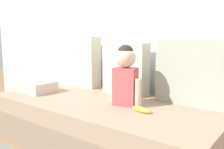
{
  "coord_description": "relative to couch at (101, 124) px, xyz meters",
  "views": [
    {
      "loc": [
        1.37,
        -1.62,
        0.98
      ],
      "look_at": [
        0.12,
        0.0,
        0.67
      ],
      "focal_mm": 39.42,
      "sensor_mm": 36.0,
      "label": 1
    }
  ],
  "objects": [
    {
      "name": "throw_pillow_left",
      "position": [
        -0.67,
        0.38,
        0.49
      ],
      "size": [
        0.56,
        0.16,
        0.57
      ],
      "primitive_type": "cube",
      "color": "beige",
      "rests_on": "couch"
    },
    {
      "name": "couch",
      "position": [
        0.0,
        0.0,
        0.0
      ],
      "size": [
        2.15,
        0.96,
        0.42
      ],
      "color": "#826C5B",
      "rests_on": "ground"
    },
    {
      "name": "banana",
      "position": [
        0.45,
        -0.06,
        0.23
      ],
      "size": [
        0.17,
        0.07,
        0.04
      ],
      "primitive_type": "ellipsoid",
      "rotation": [
        0.0,
        0.0,
        -0.15
      ],
      "color": "yellow",
      "rests_on": "couch"
    },
    {
      "name": "throw_pillow_center",
      "position": [
        0.0,
        0.38,
        0.46
      ],
      "size": [
        0.47,
        0.16,
        0.51
      ],
      "primitive_type": "cube",
      "color": "beige",
      "rests_on": "couch"
    },
    {
      "name": "folded_blanket",
      "position": [
        -0.8,
        -0.12,
        0.26
      ],
      "size": [
        0.4,
        0.28,
        0.11
      ],
      "primitive_type": "cube",
      "color": "beige",
      "rests_on": "couch"
    },
    {
      "name": "toddler",
      "position": [
        0.24,
        0.02,
        0.48
      ],
      "size": [
        0.3,
        0.17,
        0.5
      ],
      "color": "#B24C51",
      "rests_on": "couch"
    },
    {
      "name": "throw_pillow_right",
      "position": [
        0.67,
        0.38,
        0.48
      ],
      "size": [
        0.59,
        0.16,
        0.54
      ],
      "primitive_type": "cube",
      "color": "#99A393",
      "rests_on": "couch"
    },
    {
      "name": "back_wall",
      "position": [
        0.0,
        0.61,
        1.06
      ],
      "size": [
        5.35,
        0.1,
        2.54
      ],
      "primitive_type": "cube",
      "color": "silver",
      "rests_on": "ground"
    },
    {
      "name": "ground_plane",
      "position": [
        0.0,
        0.0,
        -0.2
      ],
      "size": [
        12.0,
        12.0,
        0.0
      ],
      "primitive_type": "plane",
      "color": "#93704C"
    }
  ]
}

